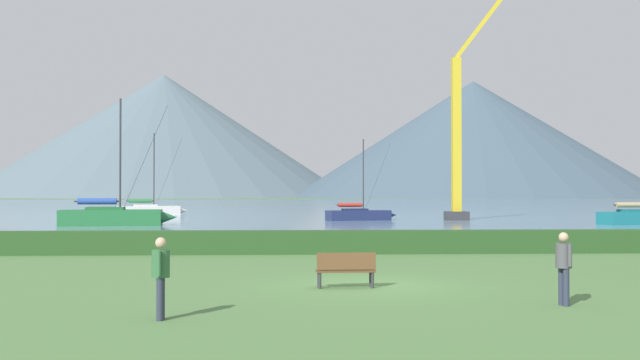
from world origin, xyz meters
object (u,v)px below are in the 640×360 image
sailboat_slip_5 (150,210)px  sailboat_slip_6 (640,217)px  dock_crane (459,144)px  sailboat_slip_3 (113,216)px  person_standing_walker (161,271)px  sailboat_slip_1 (359,214)px  person_seated_viewer (564,262)px  park_bench_near_path (346,268)px

sailboat_slip_5 → sailboat_slip_6: bearing=-48.4°
dock_crane → sailboat_slip_6: bearing=-39.3°
sailboat_slip_3 → sailboat_slip_6: size_ratio=1.24×
sailboat_slip_5 → person_standing_walker: size_ratio=5.53×
sailboat_slip_3 → sailboat_slip_1: bearing=19.9°
sailboat_slip_6 → dock_crane: size_ratio=0.35×
dock_crane → person_standing_walker: bearing=-109.2°
sailboat_slip_3 → person_seated_viewer: 47.00m
sailboat_slip_6 → person_seated_viewer: sailboat_slip_6 is taller
sailboat_slip_3 → dock_crane: dock_crane is taller
park_bench_near_path → person_seated_viewer: bearing=-38.5°
sailboat_slip_5 → park_bench_near_path: sailboat_slip_5 is taller
park_bench_near_path → person_seated_viewer: (4.63, -3.38, 0.44)m
sailboat_slip_6 → person_standing_walker: size_ratio=4.81×
sailboat_slip_1 → person_seated_viewer: (-0.79, -52.49, 0.42)m
person_seated_viewer → sailboat_slip_5: bearing=94.1°
sailboat_slip_3 → sailboat_slip_5: sailboat_slip_3 is taller
sailboat_slip_1 → dock_crane: (9.32, 0.14, 6.53)m
sailboat_slip_1 → person_standing_walker: sailboat_slip_1 is taller
dock_crane → sailboat_slip_1: bearing=-179.1°
person_seated_viewer → person_standing_walker: same height
sailboat_slip_1 → person_seated_viewer: bearing=-104.8°
park_bench_near_path → dock_crane: dock_crane is taller
sailboat_slip_1 → person_standing_walker: bearing=-114.0°
park_bench_near_path → sailboat_slip_5: bearing=101.9°
sailboat_slip_3 → person_standing_walker: size_ratio=5.98×
person_standing_walker → park_bench_near_path: bearing=49.6°
park_bench_near_path → dock_crane: size_ratio=0.07×
sailboat_slip_1 → sailboat_slip_5: (-21.70, 15.27, 0.08)m
sailboat_slip_5 → dock_crane: size_ratio=0.41×
sailboat_slip_1 → sailboat_slip_3: 22.42m
person_standing_walker → sailboat_slip_6: bearing=54.8°
sailboat_slip_3 → sailboat_slip_5: (-1.49, 24.97, -0.09)m
sailboat_slip_3 → sailboat_slip_6: 41.81m
sailboat_slip_5 → sailboat_slip_3: bearing=-104.8°
sailboat_slip_1 → sailboat_slip_6: bearing=-38.6°
sailboat_slip_6 → person_seated_viewer: (-22.38, -42.58, 0.36)m
person_standing_walker → person_seated_viewer: bearing=9.5°
sailboat_slip_6 → person_standing_walker: sailboat_slip_6 is taller
park_bench_near_path → dock_crane: (14.73, 49.24, 6.56)m
sailboat_slip_3 → person_seated_viewer: size_ratio=5.98×
sailboat_slip_1 → person_seated_viewer: 52.50m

